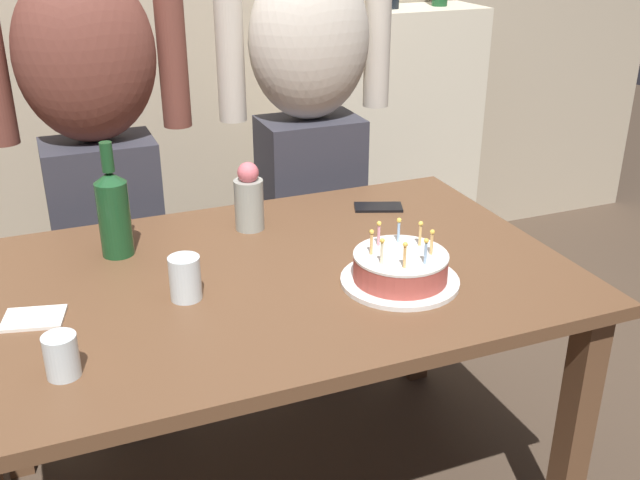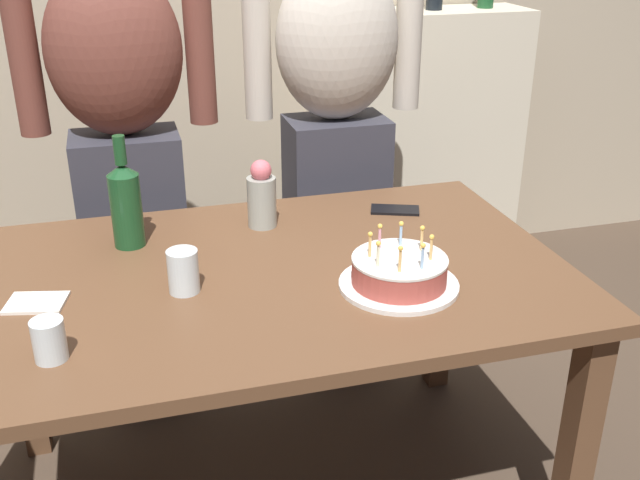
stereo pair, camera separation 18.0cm
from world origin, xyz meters
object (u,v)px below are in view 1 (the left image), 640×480
at_px(wine_bottle, 114,211).
at_px(water_glass_near, 62,356).
at_px(napkin_stack, 34,318).
at_px(person_man_bearded, 98,155).
at_px(cell_phone, 378,207).
at_px(flower_vase, 249,197).
at_px(person_woman_cardigan, 310,132).
at_px(water_glass_far, 185,278).
at_px(birthday_cake, 400,269).

bearing_deg(wine_bottle, water_glass_near, -108.83).
distance_m(wine_bottle, napkin_stack, 0.38).
bearing_deg(person_man_bearded, cell_phone, 150.91).
xyz_separation_m(flower_vase, person_man_bearded, (-0.35, 0.42, 0.04)).
height_order(napkin_stack, person_woman_cardigan, person_woman_cardigan).
xyz_separation_m(water_glass_near, wine_bottle, (0.18, 0.53, 0.08)).
xyz_separation_m(wine_bottle, napkin_stack, (-0.22, -0.28, -0.12)).
xyz_separation_m(napkin_stack, person_man_bearded, (0.24, 0.74, 0.13)).
xyz_separation_m(wine_bottle, flower_vase, (0.37, 0.03, -0.03)).
relative_size(flower_vase, person_woman_cardigan, 0.12).
bearing_deg(person_woman_cardigan, water_glass_far, 51.44).
bearing_deg(napkin_stack, water_glass_far, -4.68).
bearing_deg(birthday_cake, napkin_stack, 170.12).
distance_m(birthday_cake, cell_phone, 0.49).
relative_size(water_glass_far, napkin_stack, 0.81).
height_order(water_glass_far, person_woman_cardigan, person_woman_cardigan).
relative_size(flower_vase, person_man_bearded, 0.12).
relative_size(water_glass_far, cell_phone, 0.73).
bearing_deg(person_woman_cardigan, water_glass_near, 47.51).
distance_m(water_glass_near, person_man_bearded, 1.01).
bearing_deg(water_glass_far, napkin_stack, 175.32).
distance_m(wine_bottle, person_man_bearded, 0.46).
bearing_deg(birthday_cake, flower_vase, 117.66).
distance_m(water_glass_near, cell_phone, 1.11).
bearing_deg(person_man_bearded, wine_bottle, 87.85).
bearing_deg(person_woman_cardigan, person_man_bearded, 0.00).
relative_size(person_man_bearded, person_woman_cardigan, 1.00).
bearing_deg(napkin_stack, flower_vase, 27.60).
relative_size(water_glass_near, person_woman_cardigan, 0.05).
bearing_deg(birthday_cake, cell_phone, 70.05).
relative_size(cell_phone, flower_vase, 0.73).
bearing_deg(wine_bottle, birthday_cake, -34.71).
bearing_deg(flower_vase, water_glass_near, -134.60).
bearing_deg(person_man_bearded, flower_vase, 129.95).
height_order(water_glass_near, water_glass_far, water_glass_far).
bearing_deg(wine_bottle, person_woman_cardigan, 32.39).
bearing_deg(person_man_bearded, birthday_cake, 124.01).
xyz_separation_m(water_glass_far, cell_phone, (0.67, 0.34, -0.05)).
xyz_separation_m(birthday_cake, water_glass_far, (-0.50, 0.12, 0.02)).
bearing_deg(napkin_stack, birthday_cake, -9.88).
xyz_separation_m(wine_bottle, person_man_bearded, (0.02, 0.46, 0.01)).
xyz_separation_m(birthday_cake, wine_bottle, (-0.61, 0.42, 0.09)).
distance_m(birthday_cake, person_man_bearded, 1.07).
height_order(water_glass_far, napkin_stack, water_glass_far).
xyz_separation_m(napkin_stack, flower_vase, (0.60, 0.31, 0.09)).
relative_size(water_glass_far, flower_vase, 0.54).
bearing_deg(napkin_stack, water_glass_near, -79.55).
xyz_separation_m(napkin_stack, person_woman_cardigan, (0.95, 0.74, 0.13)).
bearing_deg(wine_bottle, person_man_bearded, 87.85).
height_order(wine_bottle, napkin_stack, wine_bottle).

